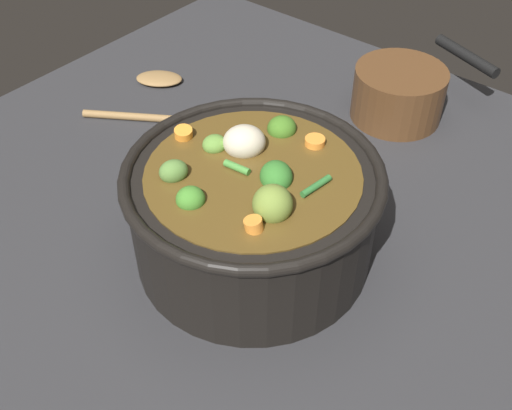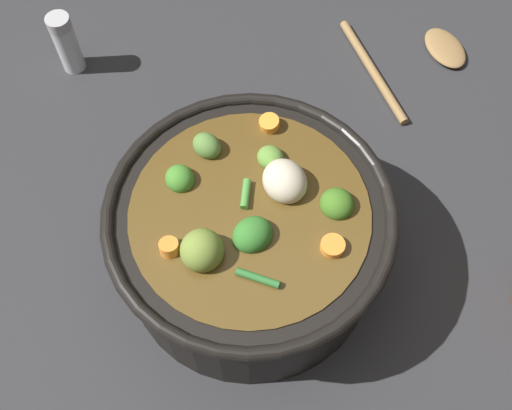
# 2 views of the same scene
# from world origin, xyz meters

# --- Properties ---
(ground_plane) EXTENTS (1.10, 1.10, 0.00)m
(ground_plane) POSITION_xyz_m (0.00, 0.00, 0.00)
(ground_plane) COLOR #2D2D30
(cooking_pot) EXTENTS (0.30, 0.30, 0.16)m
(cooking_pot) POSITION_xyz_m (0.00, -0.00, 0.07)
(cooking_pot) COLOR black
(cooking_pot) RESTS_ON ground_plane
(wooden_spoon) EXTENTS (0.19, 0.20, 0.01)m
(wooden_spoon) POSITION_xyz_m (0.36, -0.17, 0.01)
(wooden_spoon) COLOR olive
(wooden_spoon) RESTS_ON ground_plane
(small_saucepan) EXTENTS (0.18, 0.23, 0.08)m
(small_saucepan) POSITION_xyz_m (0.01, -0.38, 0.04)
(small_saucepan) COLOR brown
(small_saucepan) RESTS_ON ground_plane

